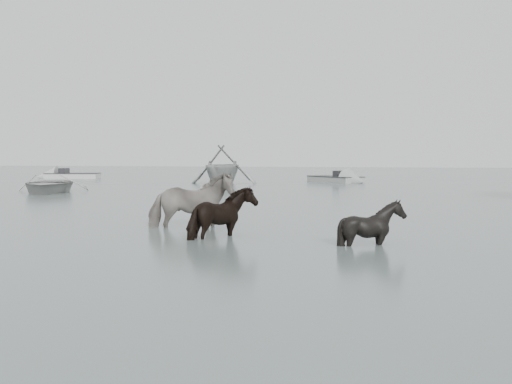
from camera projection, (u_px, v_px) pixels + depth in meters
ground at (196, 247)px, 12.90m from camera, size 140.00×140.00×0.00m
pony_pinto at (190, 192)px, 16.11m from camera, size 2.33×1.57×1.80m
pony_dark at (223, 206)px, 14.19m from camera, size 1.41×1.58×1.42m
pony_black at (372, 213)px, 13.12m from camera, size 1.45×1.36×1.33m
rowboat_lead at (48, 182)px, 30.22m from camera, size 4.67×5.49×0.96m
rowboat_trail at (223, 163)px, 38.29m from camera, size 4.23×4.85×2.47m
skiff_outer at (73, 173)px, 46.56m from camera, size 5.42×2.52×0.75m
skiff_mid at (335, 176)px, 40.52m from camera, size 4.80×4.83×0.75m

